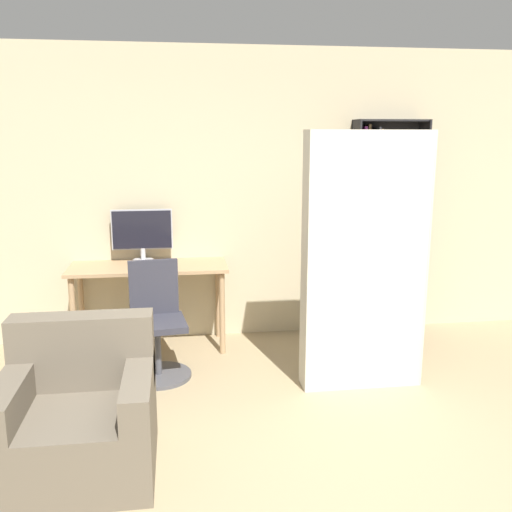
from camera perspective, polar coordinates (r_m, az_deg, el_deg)
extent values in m
cube|color=#C6B793|center=(5.43, 1.47, 6.10)|extent=(8.00, 0.06, 2.70)
cube|color=tan|center=(5.15, -10.71, -1.09)|extent=(1.39, 0.56, 0.03)
cylinder|color=tan|center=(5.11, -17.80, -6.08)|extent=(0.05, 0.05, 0.75)
cylinder|color=tan|center=(5.05, -3.40, -5.73)|extent=(0.05, 0.05, 0.75)
cylinder|color=tan|center=(5.53, -17.05, -4.67)|extent=(0.05, 0.05, 0.75)
cylinder|color=tan|center=(5.47, -3.79, -4.33)|extent=(0.05, 0.05, 0.75)
cylinder|color=#B7B7BC|center=(5.31, -11.20, -0.43)|extent=(0.18, 0.18, 0.02)
cylinder|color=#B7B7BC|center=(5.30, -11.23, 0.23)|extent=(0.04, 0.04, 0.10)
cube|color=#B7B7BC|center=(5.27, -11.32, 2.62)|extent=(0.55, 0.02, 0.37)
cube|color=black|center=(5.26, -11.33, 2.61)|extent=(0.52, 0.03, 0.34)
cylinder|color=#4C4C51|center=(4.75, -9.68, -11.68)|extent=(0.52, 0.52, 0.03)
cylinder|color=#4C4C51|center=(4.67, -9.77, -9.29)|extent=(0.05, 0.05, 0.40)
cube|color=#33333D|center=(4.59, -9.87, -6.70)|extent=(0.49, 0.49, 0.05)
cube|color=#33333D|center=(4.71, -10.20, -3.05)|extent=(0.40, 0.09, 0.45)
cube|color=black|center=(5.50, 9.69, 2.59)|extent=(0.02, 0.25, 2.05)
cube|color=black|center=(5.74, 15.99, 2.68)|extent=(0.02, 0.25, 2.05)
cube|color=black|center=(5.72, 12.49, 2.83)|extent=(0.68, 0.02, 2.05)
cube|color=black|center=(5.86, 12.44, -7.21)|extent=(0.64, 0.22, 0.02)
cube|color=black|center=(5.76, 12.59, -4.02)|extent=(0.64, 0.22, 0.02)
cube|color=black|center=(5.68, 12.75, -0.74)|extent=(0.64, 0.22, 0.02)
cube|color=black|center=(5.61, 12.91, 2.64)|extent=(0.64, 0.22, 0.02)
cube|color=black|center=(5.57, 13.07, 6.08)|extent=(0.64, 0.22, 0.02)
cube|color=black|center=(5.55, 13.24, 9.55)|extent=(0.64, 0.22, 0.02)
cube|color=black|center=(5.54, 13.41, 13.05)|extent=(0.64, 0.22, 0.02)
cube|color=teal|center=(5.72, 9.67, -6.29)|extent=(0.02, 0.16, 0.22)
cube|color=gold|center=(5.73, 9.97, -5.99)|extent=(0.04, 0.17, 0.28)
cube|color=orange|center=(5.75, 10.33, -6.20)|extent=(0.03, 0.12, 0.23)
cube|color=#7A2D84|center=(5.76, 10.75, -6.34)|extent=(0.03, 0.14, 0.20)
cube|color=brown|center=(5.80, 11.02, -6.05)|extent=(0.03, 0.13, 0.23)
cube|color=#287A38|center=(5.78, 11.50, -6.27)|extent=(0.03, 0.14, 0.20)
cube|color=#7A2D84|center=(5.81, 11.69, -5.76)|extent=(0.02, 0.13, 0.28)
cube|color=silver|center=(5.62, 9.89, -3.04)|extent=(0.04, 0.17, 0.22)
cube|color=brown|center=(5.63, 10.30, -3.13)|extent=(0.03, 0.18, 0.20)
cube|color=teal|center=(5.66, 10.68, -2.97)|extent=(0.03, 0.14, 0.22)
cube|color=#1E4C9E|center=(5.68, 11.11, -2.87)|extent=(0.03, 0.18, 0.23)
cube|color=#287A38|center=(5.70, 11.53, -2.83)|extent=(0.04, 0.16, 0.23)
cube|color=brown|center=(5.70, 12.02, -2.94)|extent=(0.03, 0.19, 0.21)
cube|color=#1E4C9E|center=(5.53, 10.04, 0.60)|extent=(0.03, 0.14, 0.28)
cube|color=#232328|center=(5.56, 10.26, 0.51)|extent=(0.02, 0.17, 0.25)
cube|color=gold|center=(5.57, 10.66, 0.73)|extent=(0.04, 0.19, 0.29)
cube|color=red|center=(5.59, 11.04, 0.27)|extent=(0.03, 0.17, 0.19)
cube|color=#7A2D84|center=(5.60, 11.39, 0.29)|extent=(0.03, 0.12, 0.20)
cube|color=gold|center=(5.59, 11.86, 0.56)|extent=(0.03, 0.16, 0.26)
cube|color=brown|center=(5.64, 12.12, 0.71)|extent=(0.04, 0.18, 0.27)
cube|color=orange|center=(5.65, 12.46, 0.84)|extent=(0.02, 0.16, 0.29)
cube|color=teal|center=(5.51, 9.97, 4.16)|extent=(0.02, 0.16, 0.28)
cube|color=teal|center=(5.51, 10.28, 3.90)|extent=(0.02, 0.16, 0.23)
cube|color=#287A38|center=(5.52, 10.57, 3.84)|extent=(0.02, 0.17, 0.22)
cube|color=#1E4C9E|center=(5.52, 10.92, 4.08)|extent=(0.03, 0.16, 0.27)
cube|color=#287A38|center=(5.56, 11.14, 4.07)|extent=(0.03, 0.13, 0.26)
cube|color=#7A2D84|center=(5.51, 11.75, 3.84)|extent=(0.04, 0.12, 0.23)
cube|color=#232328|center=(5.49, 10.14, 7.49)|extent=(0.04, 0.14, 0.24)
cube|color=brown|center=(5.46, 10.79, 7.39)|extent=(0.04, 0.13, 0.23)
cube|color=orange|center=(5.51, 10.98, 7.63)|extent=(0.02, 0.15, 0.27)
cube|color=orange|center=(5.50, 11.33, 7.36)|extent=(0.04, 0.18, 0.23)
cube|color=silver|center=(5.49, 11.80, 7.54)|extent=(0.02, 0.12, 0.26)
cube|color=red|center=(5.50, 12.18, 7.60)|extent=(0.03, 0.15, 0.28)
cube|color=brown|center=(5.43, 10.41, 10.76)|extent=(0.04, 0.19, 0.20)
cube|color=#7A2D84|center=(5.48, 10.69, 11.17)|extent=(0.03, 0.15, 0.27)
cube|color=brown|center=(5.48, 11.09, 11.26)|extent=(0.02, 0.12, 0.29)
cube|color=red|center=(5.47, 11.42, 10.89)|extent=(0.02, 0.14, 0.23)
cube|color=#287A38|center=(5.48, 11.71, 10.98)|extent=(0.02, 0.14, 0.25)
cube|color=#232328|center=(5.48, 11.98, 11.09)|extent=(0.02, 0.17, 0.27)
cube|color=brown|center=(5.51, 12.21, 11.00)|extent=(0.02, 0.16, 0.25)
cube|color=orange|center=(5.54, 12.46, 10.96)|extent=(0.03, 0.12, 0.25)
cube|color=beige|center=(4.35, 10.77, -0.63)|extent=(0.92, 0.24, 1.95)
cube|color=beige|center=(4.51, 16.25, -0.44)|extent=(0.01, 0.24, 1.91)
cube|color=#665B4C|center=(3.57, -17.24, -17.15)|extent=(0.85, 0.80, 0.40)
cube|color=#665B4C|center=(3.67, -16.93, -9.04)|extent=(0.85, 0.20, 0.45)
cube|color=#665B4C|center=(3.51, -23.25, -12.65)|extent=(0.16, 0.80, 0.20)
cube|color=#665B4C|center=(3.40, -11.67, -12.75)|extent=(0.16, 0.80, 0.20)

